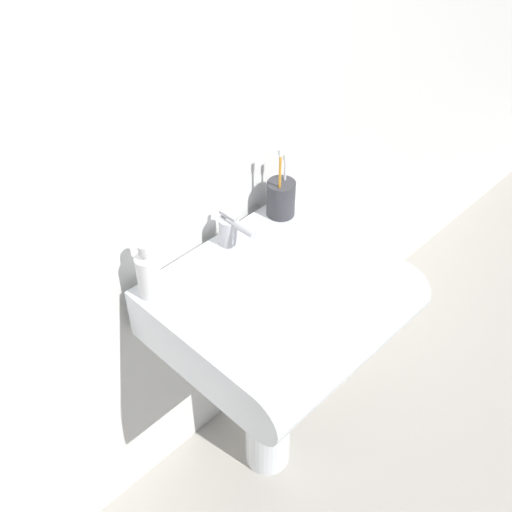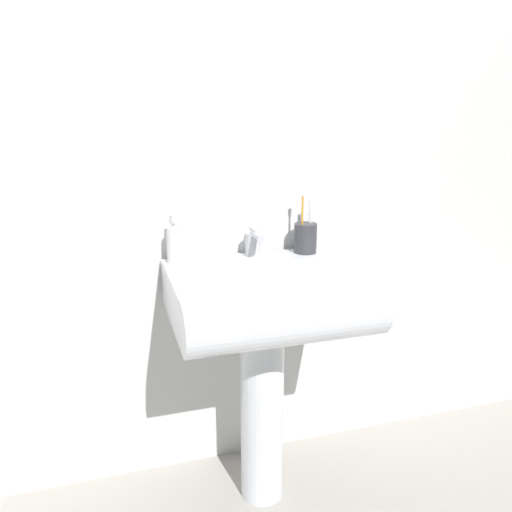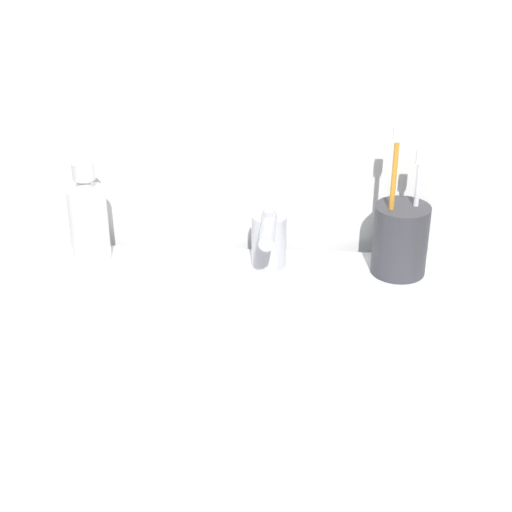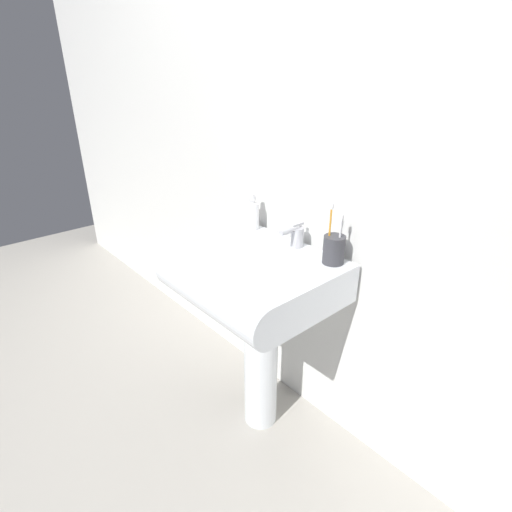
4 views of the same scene
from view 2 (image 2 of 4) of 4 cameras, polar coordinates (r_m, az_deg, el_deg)
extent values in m
plane|color=#ADA89E|center=(1.94, 0.66, -25.35)|extent=(6.00, 6.00, 0.00)
cube|color=silver|center=(1.72, -1.92, 13.20)|extent=(5.00, 0.05, 2.40)
cylinder|color=white|center=(1.74, 0.69, -17.00)|extent=(0.14, 0.14, 0.67)
cube|color=white|center=(1.56, 0.74, -4.25)|extent=(0.57, 0.44, 0.15)
cylinder|color=white|center=(1.37, 3.51, -7.17)|extent=(0.57, 0.15, 0.15)
cylinder|color=#B7B7BC|center=(1.69, -0.35, 1.33)|extent=(0.05, 0.05, 0.08)
cylinder|color=#B7B7BC|center=(1.64, 0.10, 2.30)|extent=(0.02, 0.09, 0.02)
cube|color=#B7B7BC|center=(1.68, -0.36, 3.04)|extent=(0.01, 0.06, 0.01)
cylinder|color=#38383D|center=(1.74, 5.67, 2.05)|extent=(0.08, 0.08, 0.10)
cylinder|color=orange|center=(1.71, 5.29, 3.80)|extent=(0.01, 0.01, 0.19)
cube|color=white|center=(1.69, 5.38, 7.20)|extent=(0.01, 0.01, 0.02)
cylinder|color=white|center=(1.74, 6.19, 3.38)|extent=(0.01, 0.01, 0.15)
cube|color=white|center=(1.73, 6.27, 6.13)|extent=(0.01, 0.01, 0.02)
cylinder|color=white|center=(1.63, -9.21, 1.25)|extent=(0.06, 0.06, 0.12)
cylinder|color=silver|center=(1.61, -9.31, 3.51)|extent=(0.02, 0.02, 0.01)
cylinder|color=silver|center=(1.61, -9.34, 4.21)|extent=(0.03, 0.03, 0.03)
camera|label=1|loc=(0.98, -62.67, 49.68)|focal=45.00mm
camera|label=3|loc=(0.76, 27.33, 21.32)|focal=55.00mm
camera|label=4|loc=(1.53, 56.74, 15.67)|focal=28.00mm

